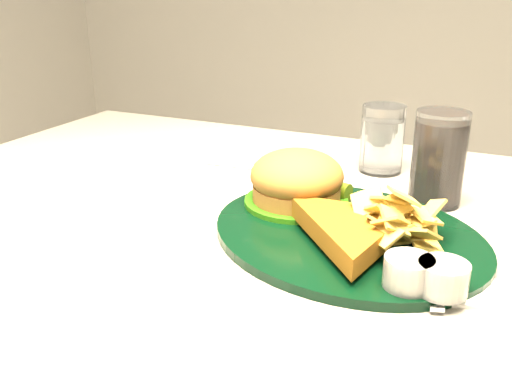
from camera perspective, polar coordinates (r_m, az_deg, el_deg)
dinner_plate at (r=0.67m, az=9.22°, el=-1.71°), size 0.43×0.40×0.08m
water_glass at (r=0.91m, az=12.51°, el=5.20°), size 0.07×0.07×0.11m
cola_glass at (r=0.80m, az=17.79°, el=3.21°), size 0.08×0.08×0.13m
fork_napkin at (r=0.63m, az=16.83°, el=-7.29°), size 0.19×0.22×0.01m
wrapped_straw at (r=0.91m, az=0.70°, el=2.35°), size 0.21×0.09×0.01m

